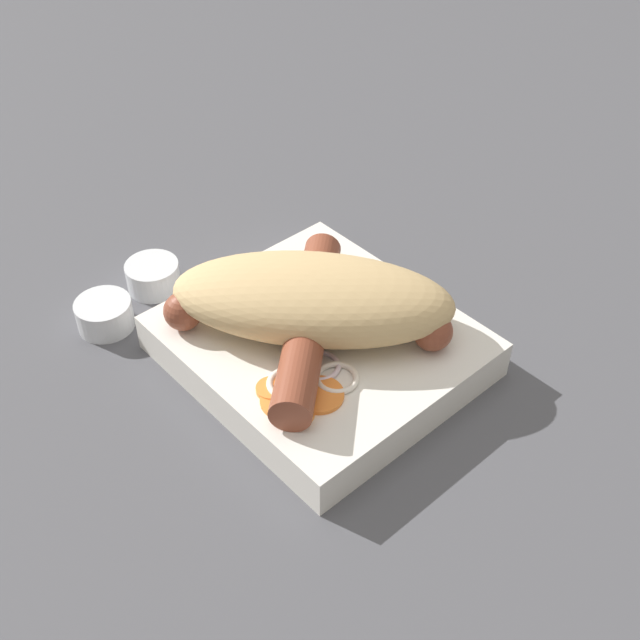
{
  "coord_description": "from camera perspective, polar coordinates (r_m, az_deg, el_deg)",
  "views": [
    {
      "loc": [
        -0.31,
        0.28,
        0.41
      ],
      "look_at": [
        0.0,
        0.0,
        0.04
      ],
      "focal_mm": 45.0,
      "sensor_mm": 36.0,
      "label": 1
    }
  ],
  "objects": [
    {
      "name": "ground_plane",
      "position": [
        0.59,
        -0.0,
        -2.89
      ],
      "size": [
        3.0,
        3.0,
        0.0
      ],
      "primitive_type": "plane",
      "color": "#4C4C51"
    },
    {
      "name": "food_tray",
      "position": [
        0.58,
        -0.0,
        -1.84
      ],
      "size": [
        0.2,
        0.18,
        0.03
      ],
      "color": "silver",
      "rests_on": "ground_plane"
    },
    {
      "name": "bread_roll",
      "position": [
        0.55,
        -0.82,
        1.39
      ],
      "size": [
        0.21,
        0.19,
        0.05
      ],
      "color": "tan",
      "rests_on": "food_tray"
    },
    {
      "name": "sausage",
      "position": [
        0.55,
        -0.99,
        -0.08
      ],
      "size": [
        0.16,
        0.15,
        0.03
      ],
      "color": "brown",
      "rests_on": "food_tray"
    },
    {
      "name": "pickled_veggies",
      "position": [
        0.52,
        -1.05,
        -4.75
      ],
      "size": [
        0.06,
        0.08,
        0.01
      ],
      "color": "orange",
      "rests_on": "food_tray"
    },
    {
      "name": "condiment_cup_near",
      "position": [
        0.66,
        -11.77,
        2.99
      ],
      "size": [
        0.04,
        0.04,
        0.02
      ],
      "color": "silver",
      "rests_on": "ground_plane"
    },
    {
      "name": "condiment_cup_far",
      "position": [
        0.63,
        -15.05,
        0.3
      ],
      "size": [
        0.04,
        0.04,
        0.02
      ],
      "color": "silver",
      "rests_on": "ground_plane"
    }
  ]
}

